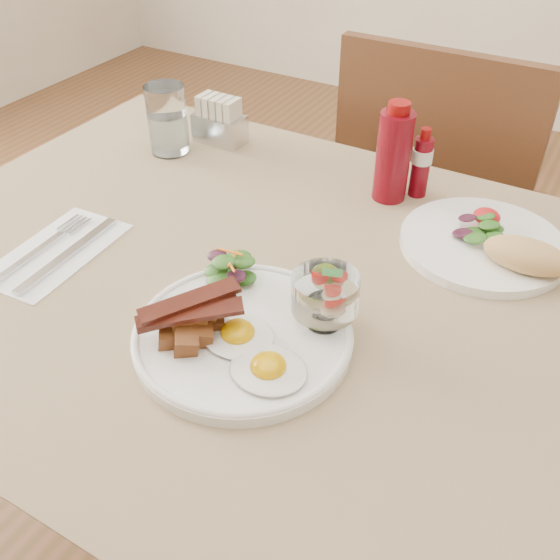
{
  "coord_description": "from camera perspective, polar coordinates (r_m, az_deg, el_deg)",
  "views": [
    {
      "loc": [
        0.31,
        -0.61,
        1.31
      ],
      "look_at": [
        -0.0,
        -0.07,
        0.82
      ],
      "focal_mm": 40.0,
      "sensor_mm": 36.0,
      "label": 1
    }
  ],
  "objects": [
    {
      "name": "main_plate",
      "position": [
        0.8,
        -3.41,
        -5.16
      ],
      "size": [
        0.28,
        0.28,
        0.02
      ],
      "primitive_type": "cylinder",
      "color": "white",
      "rests_on": "table"
    },
    {
      "name": "table",
      "position": [
        0.94,
        2.2,
        -5.08
      ],
      "size": [
        1.33,
        0.88,
        0.75
      ],
      "color": "#582D1B",
      "rests_on": "ground"
    },
    {
      "name": "side_salad",
      "position": [
        0.86,
        -4.63,
        0.96
      ],
      "size": [
        0.08,
        0.08,
        0.04
      ],
      "rotation": [
        0.0,
        0.0,
        -0.32
      ],
      "color": "#245416",
      "rests_on": "main_plate"
    },
    {
      "name": "chair_far",
      "position": [
        1.52,
        13.98,
        6.23
      ],
      "size": [
        0.42,
        0.42,
        0.93
      ],
      "color": "#582D1B",
      "rests_on": "ground"
    },
    {
      "name": "ketchup_bottle",
      "position": [
        1.06,
        10.32,
        11.19
      ],
      "size": [
        0.07,
        0.07,
        0.17
      ],
      "rotation": [
        0.0,
        0.0,
        -0.35
      ],
      "color": "#5F050F",
      "rests_on": "table"
    },
    {
      "name": "fruit_cup",
      "position": [
        0.77,
        4.18,
        -1.26
      ],
      "size": [
        0.09,
        0.09,
        0.09
      ],
      "rotation": [
        0.0,
        0.0,
        -0.2
      ],
      "color": "white",
      "rests_on": "main_plate"
    },
    {
      "name": "water_glass",
      "position": [
        1.23,
        -10.23,
        13.92
      ],
      "size": [
        0.08,
        0.08,
        0.13
      ],
      "color": "white",
      "rests_on": "table"
    },
    {
      "name": "sugar_caddy",
      "position": [
        1.26,
        -5.55,
        14.13
      ],
      "size": [
        0.1,
        0.06,
        0.09
      ],
      "rotation": [
        0.0,
        0.0,
        -0.02
      ],
      "color": "silver",
      "rests_on": "table"
    },
    {
      "name": "hot_sauce_bottle",
      "position": [
        1.09,
        12.79,
        10.34
      ],
      "size": [
        0.04,
        0.04,
        0.12
      ],
      "rotation": [
        0.0,
        0.0,
        0.08
      ],
      "color": "#5F050F",
      "rests_on": "table"
    },
    {
      "name": "napkin_cutlery",
      "position": [
        1.01,
        -19.74,
        2.44
      ],
      "size": [
        0.13,
        0.23,
        0.01
      ],
      "rotation": [
        0.0,
        0.0,
        0.05
      ],
      "color": "white",
      "rests_on": "table"
    },
    {
      "name": "fried_eggs",
      "position": [
        0.76,
        -2.52,
        -6.46
      ],
      "size": [
        0.17,
        0.13,
        0.03
      ],
      "rotation": [
        0.0,
        0.0,
        0.18
      ],
      "color": "white",
      "rests_on": "main_plate"
    },
    {
      "name": "bacon_potato_pile",
      "position": [
        0.77,
        -8.16,
        -3.74
      ],
      "size": [
        0.12,
        0.12,
        0.05
      ],
      "rotation": [
        0.0,
        0.0,
        0.36
      ],
      "color": "brown",
      "rests_on": "main_plate"
    },
    {
      "name": "second_plate",
      "position": [
        0.99,
        18.91,
        3.05
      ],
      "size": [
        0.26,
        0.25,
        0.06
      ],
      "rotation": [
        0.0,
        0.0,
        -0.12
      ],
      "color": "white",
      "rests_on": "table"
    }
  ]
}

